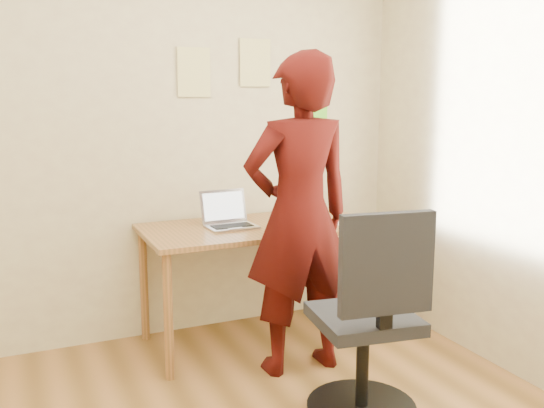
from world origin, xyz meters
name	(u,v)px	position (x,y,z in m)	size (l,w,h in m)	color
room	(240,147)	(0.00, 0.00, 1.35)	(3.58, 3.58, 2.78)	brown
desk	(258,239)	(0.65, 1.38, 0.65)	(1.40, 0.70, 0.74)	#946133
laptop	(228,218)	(0.47, 1.42, 0.79)	(0.30, 0.27, 0.21)	silver
paper_sheet	(320,222)	(1.04, 1.31, 0.74)	(0.21, 0.29, 0.00)	white
phone	(310,227)	(0.90, 1.18, 0.75)	(0.09, 0.14, 0.01)	black
wall_note_left	(194,72)	(0.37, 1.74, 1.66)	(0.21, 0.00, 0.30)	#DFD485
wall_note_mid	(255,63)	(0.78, 1.74, 1.73)	(0.21, 0.00, 0.30)	#DFD485
wall_note_right	(316,105)	(1.22, 1.74, 1.45)	(0.18, 0.00, 0.24)	#66DE32
office_chair	(370,330)	(0.76, 0.31, 0.44)	(0.54, 0.54, 1.03)	black
person	(299,216)	(0.70, 0.93, 0.88)	(0.64, 0.42, 1.75)	#380A07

